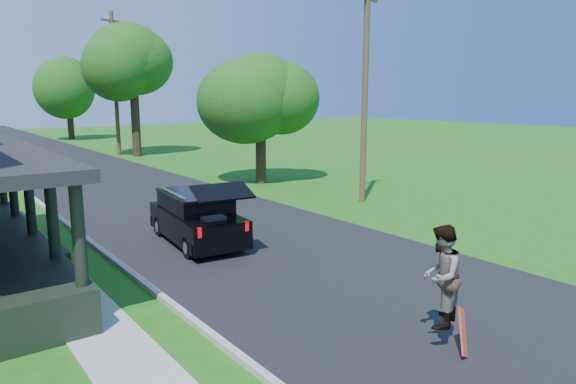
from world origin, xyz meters
TOP-DOWN VIEW (x-y plane):
  - ground at (0.00, 0.00)m, footprint 140.00×140.00m
  - street at (0.00, 20.00)m, footprint 8.00×120.00m
  - curb at (-4.05, 20.00)m, footprint 0.15×120.00m
  - black_suv at (-1.40, 5.47)m, footprint 2.13×4.58m
  - skateboarder at (-1.00, -3.00)m, footprint 1.08×0.98m
  - skateboard at (-0.88, -3.42)m, footprint 0.50×0.40m
  - tree_right_near at (6.16, 13.45)m, footprint 6.22×5.91m
  - tree_right_mid at (5.45, 28.97)m, footprint 6.65×6.39m
  - tree_right_far at (5.57, 47.98)m, footprint 6.38×6.01m
  - utility_pole_near at (7.00, 6.96)m, footprint 1.48×0.51m
  - utility_pole_far at (4.69, 30.51)m, footprint 1.79×0.67m

SIDE VIEW (x-z plane):
  - ground at x=0.00m, z-range 0.00..0.00m
  - street at x=0.00m, z-range -0.01..0.01m
  - curb at x=-4.05m, z-range -0.06..0.06m
  - skateboard at x=-0.88m, z-range 0.00..0.79m
  - black_suv at x=-1.40m, z-range -0.24..1.82m
  - skateboarder at x=-1.00m, z-range 0.41..2.22m
  - utility_pole_near at x=7.00m, z-range 0.13..8.86m
  - tree_right_near at x=6.16m, z-range 1.03..8.13m
  - utility_pole_far at x=4.69m, z-range 0.16..10.59m
  - tree_right_far at x=5.57m, z-range 1.50..10.44m
  - tree_right_mid at x=5.45m, z-range 1.83..12.07m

